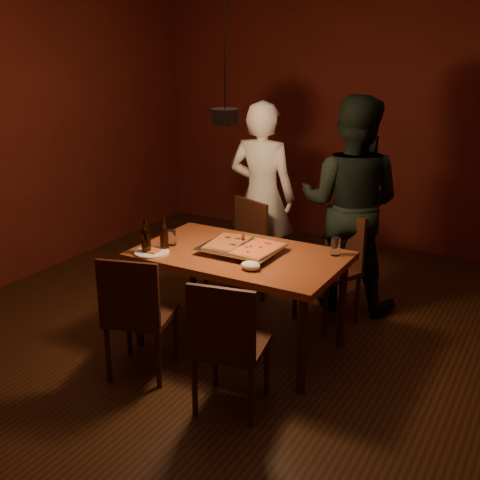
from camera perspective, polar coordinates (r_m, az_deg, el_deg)
The scene contains 19 objects.
room_shell at distance 4.05m, azimuth -1.40°, elevation 6.71°, with size 6.00×6.00×6.00m.
dining_table at distance 4.40m, azimuth 0.00°, elevation -2.14°, with size 1.50×0.90×0.75m.
chair_far_left at distance 5.28m, azimuth 0.16°, elevation -0.14°, with size 0.54×0.54×0.49m.
chair_far_right at distance 4.96m, azimuth 9.02°, elevation -1.65°, with size 0.55×0.55×0.49m.
chair_near_left at distance 4.09m, azimuth -9.87°, elevation -6.20°, with size 0.52×0.52×0.49m.
chair_near_right at distance 3.66m, azimuth -1.23°, elevation -9.08°, with size 0.50×0.50×0.49m.
pizza_tray at distance 4.38m, azimuth 0.15°, elevation -0.89°, with size 0.55×0.45×0.05m, color silver.
pizza_meat at distance 4.43m, azimuth -1.17°, elevation -0.18°, with size 0.24×0.38×0.02m, color maroon.
pizza_cheese at distance 4.29m, azimuth 1.73°, elevation -0.82°, with size 0.26×0.41×0.02m, color gold.
spatula at distance 4.38m, azimuth 0.25°, elevation -0.35°, with size 0.09×0.24×0.04m, color silver, non-canonical shape.
beer_bottle_a at distance 4.37m, azimuth -8.93°, elevation 0.29°, with size 0.07×0.07×0.26m.
beer_bottle_b at distance 4.43m, azimuth -7.21°, elevation 0.52°, with size 0.06×0.06×0.24m.
water_glass_left at distance 4.55m, azimuth -6.52°, elevation 0.20°, with size 0.07×0.07×0.11m, color silver.
water_glass_right at distance 4.36m, azimuth 9.04°, elevation -0.62°, with size 0.06×0.06×0.13m, color silver.
plate_slice at distance 4.41m, azimuth -8.36°, elevation -1.16°, with size 0.25×0.25×0.03m.
napkin at distance 4.05m, azimuth 1.00°, elevation -2.45°, with size 0.14×0.11×0.06m, color white.
diner_white at distance 5.51m, azimuth 2.08°, elevation 4.18°, with size 0.63×0.41×1.72m, color white.
diner_dark at distance 5.13m, azimuth 10.40°, elevation 3.32°, with size 0.88×0.69×1.81m, color black.
pendant_lamp at distance 3.99m, azimuth -1.44°, elevation 11.78°, with size 0.18×0.18×1.10m.
Camera 1 is at (2.03, -3.40, 2.24)m, focal length 45.00 mm.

